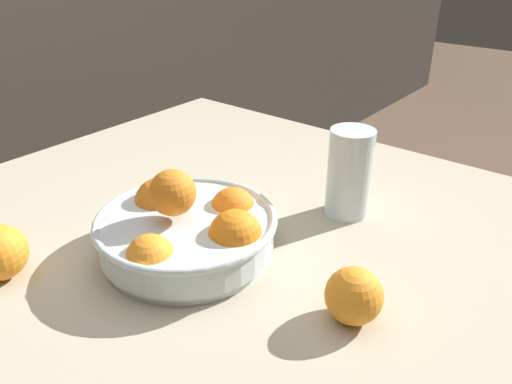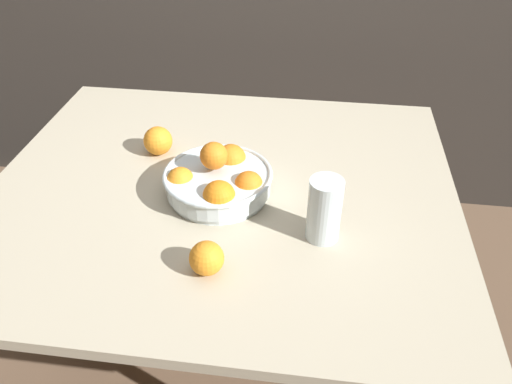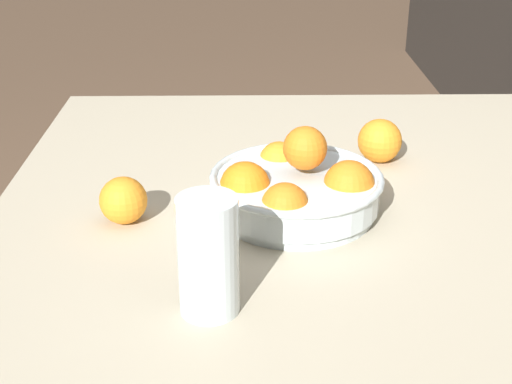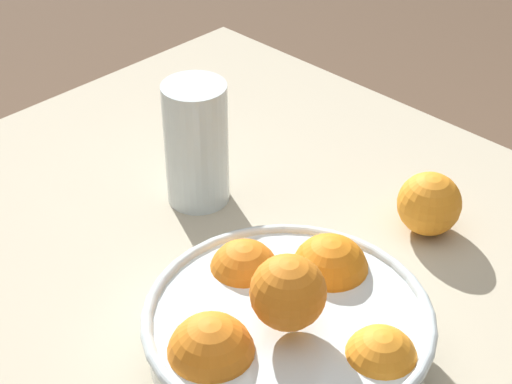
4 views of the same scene
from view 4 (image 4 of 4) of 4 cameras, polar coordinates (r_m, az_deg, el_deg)
The scene contains 3 objects.
fruit_bowl at distance 0.83m, azimuth 2.25°, elevation -9.17°, with size 0.28×0.28×0.14m.
juice_glass at distance 1.04m, azimuth -3.98°, elevation 2.83°, with size 0.08×0.08×0.16m.
orange_loose_near_bowl at distance 1.02m, azimuth 11.48°, elevation -0.77°, with size 0.08×0.08×0.08m, color orange.
Camera 4 is at (-0.39, 0.41, 1.39)m, focal length 60.00 mm.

